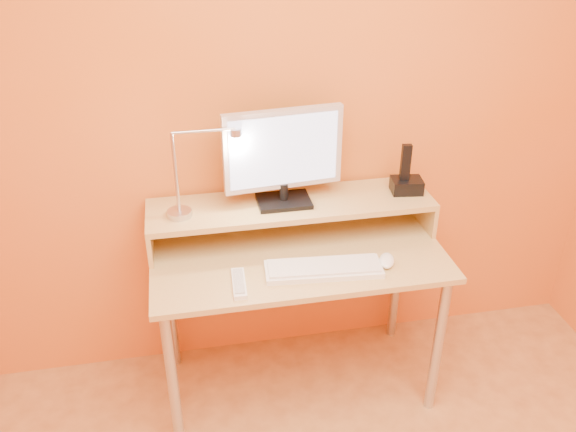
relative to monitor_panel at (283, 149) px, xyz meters
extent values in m
cube|color=orange|center=(0.03, 0.16, 0.13)|extent=(3.00, 0.04, 2.50)
cylinder|color=#BAB9C2|center=(-0.52, -0.41, -0.77)|extent=(0.04, 0.04, 0.69)
cylinder|color=#BAB9C2|center=(0.58, -0.41, -0.77)|extent=(0.04, 0.04, 0.69)
cylinder|color=#BAB9C2|center=(-0.52, 0.09, -0.77)|extent=(0.04, 0.04, 0.69)
cylinder|color=#BAB9C2|center=(0.58, 0.09, -0.77)|extent=(0.04, 0.04, 0.69)
cube|color=tan|center=(0.03, -0.16, -0.41)|extent=(1.20, 0.60, 0.02)
cube|color=tan|center=(-0.56, -0.01, -0.33)|extent=(0.02, 0.30, 0.14)
cube|color=tan|center=(0.62, -0.01, -0.33)|extent=(0.02, 0.30, 0.14)
cube|color=tan|center=(0.03, -0.01, -0.25)|extent=(1.20, 0.30, 0.02)
cube|color=black|center=(0.00, -0.01, -0.23)|extent=(0.22, 0.16, 0.02)
cylinder|color=black|center=(0.00, -0.01, -0.19)|extent=(0.04, 0.04, 0.07)
cube|color=silver|center=(0.00, 0.00, 0.00)|extent=(0.49, 0.08, 0.33)
cube|color=black|center=(0.00, 0.02, 0.00)|extent=(0.44, 0.05, 0.28)
cube|color=#B3C5F3|center=(0.00, -0.02, 0.00)|extent=(0.44, 0.05, 0.29)
cylinder|color=#BAB9C2|center=(-0.43, -0.04, -0.23)|extent=(0.10, 0.10, 0.02)
cylinder|color=#BAB9C2|center=(-0.43, -0.04, -0.05)|extent=(0.01, 0.01, 0.33)
cylinder|color=#BAB9C2|center=(-0.31, -0.04, 0.12)|extent=(0.24, 0.01, 0.01)
cylinder|color=#BAB9C2|center=(-0.19, -0.04, 0.10)|extent=(0.04, 0.04, 0.03)
cylinder|color=#FFEAC6|center=(-0.19, -0.04, 0.09)|extent=(0.03, 0.03, 0.00)
cube|color=black|center=(0.54, -0.01, -0.21)|extent=(0.14, 0.12, 0.06)
cube|color=black|center=(0.52, -0.01, -0.10)|extent=(0.04, 0.03, 0.16)
cube|color=#3252FE|center=(0.58, -0.06, -0.21)|extent=(0.01, 0.00, 0.04)
cube|color=white|center=(0.10, -0.31, -0.39)|extent=(0.47, 0.18, 0.02)
ellipsoid|color=white|center=(0.36, -0.31, -0.38)|extent=(0.09, 0.12, 0.04)
cube|color=white|center=(-0.23, -0.33, -0.39)|extent=(0.06, 0.19, 0.02)
camera|label=1|loc=(-0.41, -2.18, 0.94)|focal=37.46mm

